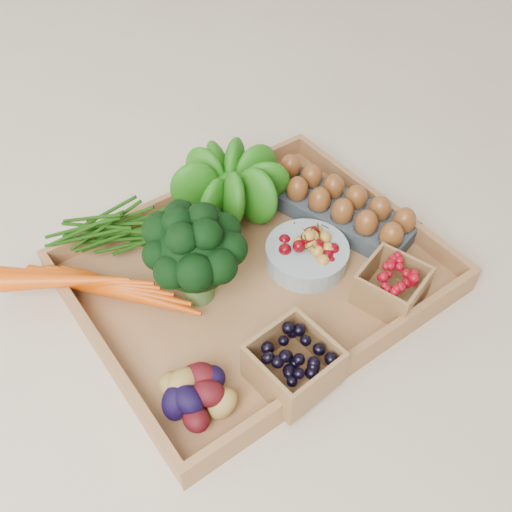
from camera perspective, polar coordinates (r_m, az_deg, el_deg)
ground at (r=0.94m, az=0.00°, el=-2.48°), size 4.00×4.00×0.00m
tray at (r=0.94m, az=0.00°, el=-2.18°), size 0.55×0.45×0.01m
carrots at (r=0.91m, az=-14.36°, el=-2.99°), size 0.23×0.17×0.06m
lettuce at (r=1.00m, az=-2.88°, el=7.49°), size 0.13×0.13×0.13m
broccoli at (r=0.86m, az=-5.96°, el=-1.30°), size 0.16×0.16×0.12m
cherry_bowl at (r=0.94m, az=5.10°, el=0.11°), size 0.14×0.14×0.04m
egg_carton at (r=1.02m, az=8.01°, el=4.45°), size 0.17×0.30×0.03m
potatoes at (r=0.77m, az=-6.05°, el=-12.88°), size 0.12×0.12×0.07m
punnet_blackberry at (r=0.79m, az=3.73°, el=-10.74°), size 0.11×0.11×0.07m
punnet_raspberry at (r=0.90m, az=13.40°, el=-2.88°), size 0.11×0.11×0.06m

